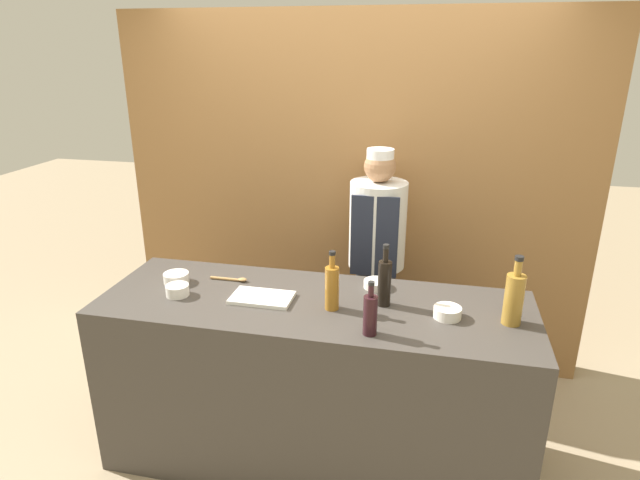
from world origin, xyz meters
TOP-DOWN VIEW (x-y plane):
  - ground_plane at (0.00, 0.00)m, footprint 14.00×14.00m
  - cabinet_wall at (0.00, 1.17)m, footprint 3.18×0.18m
  - counter at (0.00, 0.00)m, footprint 2.20×0.74m
  - sauce_bowl_white at (-0.70, -0.08)m, footprint 0.12×0.12m
  - sauce_bowl_brown at (-0.79, 0.07)m, footprint 0.14×0.14m
  - sauce_bowl_red at (0.66, -0.02)m, footprint 0.13×0.13m
  - sauce_bowl_purple at (0.29, 0.24)m, footprint 0.13×0.13m
  - cutting_board at (-0.26, -0.03)m, footprint 0.31×0.19m
  - bottle_wine at (0.32, -0.26)m, footprint 0.06×0.06m
  - bottle_amber at (0.10, -0.05)m, footprint 0.07×0.07m
  - bottle_soy at (0.35, 0.04)m, footprint 0.07×0.07m
  - bottle_vinegar at (0.95, -0.02)m, footprint 0.09×0.09m
  - wooden_spoon at (-0.50, 0.15)m, footprint 0.21×0.04m
  - chef_center at (0.22, 0.79)m, footprint 0.35×0.35m

SIDE VIEW (x-z plane):
  - ground_plane at x=0.00m, z-range 0.00..0.00m
  - counter at x=0.00m, z-range 0.00..0.95m
  - chef_center at x=0.22m, z-range 0.06..1.66m
  - cutting_board at x=-0.26m, z-range 0.95..0.97m
  - wooden_spoon at x=-0.50m, z-range 0.95..0.98m
  - sauce_bowl_purple at x=0.29m, z-range 0.96..1.00m
  - sauce_bowl_red at x=0.66m, z-range 0.96..1.01m
  - sauce_bowl_brown at x=-0.79m, z-range 0.96..1.01m
  - sauce_bowl_white at x=-0.70m, z-range 0.96..1.02m
  - bottle_wine at x=0.32m, z-range 0.93..1.18m
  - bottle_amber at x=0.10m, z-range 0.92..1.23m
  - bottle_soy at x=0.35m, z-range 0.92..1.24m
  - bottle_vinegar at x=0.95m, z-range 0.92..1.26m
  - cabinet_wall at x=0.00m, z-range 0.00..2.40m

